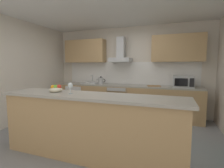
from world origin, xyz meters
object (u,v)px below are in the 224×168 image
kettle (101,81)px  chopping_board (154,86)px  sink (91,83)px  range_hood (121,54)px  microwave (183,82)px  wine_glass (70,86)px  oven (119,100)px  fruit_bowl (56,89)px  refrigerator (78,98)px

kettle → chopping_board: bearing=0.4°
sink → range_hood: (0.93, 0.12, 0.86)m
microwave → sink: microwave is taller
wine_glass → chopping_board: bearing=67.0°
microwave → sink: size_ratio=1.00×
wine_glass → oven: bearing=89.3°
oven → sink: sink is taller
sink → chopping_board: (1.92, -0.03, -0.02)m
kettle → microwave: bearing=0.1°
range_hood → fruit_bowl: (-0.38, -2.47, -0.73)m
oven → microwave: bearing=-0.9°
sink → kettle: size_ratio=1.73×
wine_glass → microwave: bearing=53.9°
sink → chopping_board: 1.92m
oven → range_hood: bearing=90.0°
oven → refrigerator: oven is taller
oven → sink: (-0.93, 0.01, 0.47)m
sink → fruit_bowl: (0.55, -2.35, 0.13)m
refrigerator → wine_glass: (1.36, -2.42, 0.71)m
chopping_board → sink: bearing=179.0°
kettle → range_hood: 0.98m
microwave → fruit_bowl: microwave is taller
oven → fruit_bowl: (-0.38, -2.34, 0.60)m
sink → kettle: 0.37m
range_hood → wine_glass: (-0.03, -2.56, -0.65)m
refrigerator → sink: bearing=1.7°
range_hood → oven: bearing=-90.0°
wine_glass → kettle: bearing=102.7°
sink → chopping_board: bearing=-1.0°
microwave → kettle: microwave is taller
fruit_bowl → chopping_board: bearing=59.4°
range_hood → wine_glass: size_ratio=4.05×
oven → refrigerator: (-1.39, -0.00, -0.03)m
fruit_bowl → wine_glass: bearing=-14.4°
microwave → wine_glass: bearing=-126.1°
range_hood → fruit_bowl: bearing=-98.8°
range_hood → wine_glass: 2.64m
sink → fruit_bowl: bearing=-76.9°
oven → fruit_bowl: size_ratio=3.64×
oven → chopping_board: chopping_board is taller
microwave → sink: bearing=179.2°
refrigerator → chopping_board: (2.38, -0.02, 0.49)m
oven → microwave: microwave is taller
fruit_bowl → refrigerator: bearing=113.5°
range_hood → fruit_bowl: range_hood is taller
oven → kettle: bearing=-176.6°
refrigerator → fruit_bowl: 2.62m
microwave → fruit_bowl: size_ratio=2.27×
microwave → wine_glass: microwave is taller
kettle → wine_glass: wine_glass is taller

